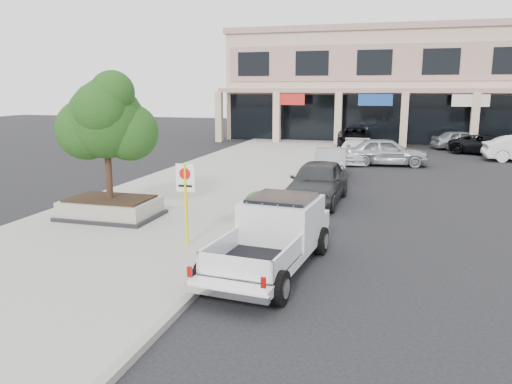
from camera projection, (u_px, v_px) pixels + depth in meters
ground at (296, 252)px, 13.81m from camera, size 120.00×120.00×0.00m
sidewalk at (195, 195)px, 20.91m from camera, size 8.00×52.00×0.15m
curb at (287, 201)px, 19.86m from camera, size 0.20×52.00×0.15m
strip_mall at (466, 85)px, 42.70m from camera, size 40.55×12.43×9.50m
planter at (111, 208)px, 16.97m from camera, size 3.20×2.20×0.68m
planter_tree at (112, 121)px, 16.48m from camera, size 2.90×2.55×4.00m
no_parking_sign at (186, 193)px, 13.76m from camera, size 0.55×0.09×2.30m
hedge at (259, 205)px, 16.76m from camera, size 1.10×0.99×0.93m
pickup_truck at (270, 238)px, 12.25m from camera, size 2.53×5.62×1.72m
curb_car_a at (318, 182)px, 19.79m from camera, size 2.15×4.95×1.66m
curb_car_b at (330, 164)px, 25.12m from camera, size 1.90×4.53×1.46m
curb_car_c at (354, 151)px, 30.65m from camera, size 1.96×4.63×1.33m
curb_car_d at (355, 138)px, 37.39m from camera, size 3.16×5.84×1.56m
lot_car_a at (386, 152)px, 29.29m from camera, size 4.93×2.37×1.63m
lot_car_d at (488, 145)px, 33.97m from camera, size 5.41×3.99×1.37m
lot_car_e at (461, 140)px, 36.96m from camera, size 4.51×3.07×1.43m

